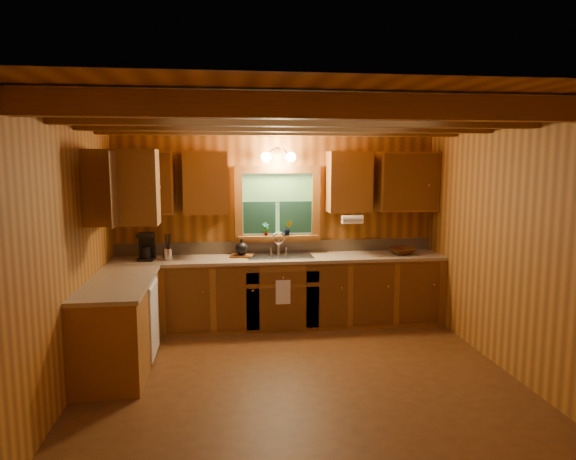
% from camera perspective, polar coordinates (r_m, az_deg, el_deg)
% --- Properties ---
extents(room, '(4.20, 4.20, 4.20)m').
position_cam_1_polar(room, '(4.90, 1.20, -1.83)').
color(room, '#5A3516').
rests_on(room, ground).
extents(ceiling_beams, '(4.20, 2.54, 0.18)m').
position_cam_1_polar(ceiling_beams, '(4.85, 1.25, 12.18)').
color(ceiling_beams, brown).
rests_on(ceiling_beams, room).
extents(base_cabinets, '(4.20, 2.22, 0.86)m').
position_cam_1_polar(base_cabinets, '(6.30, -5.08, -7.81)').
color(base_cabinets, brown).
rests_on(base_cabinets, ground).
extents(countertop, '(4.20, 2.24, 0.04)m').
position_cam_1_polar(countertop, '(6.20, -5.00, -3.78)').
color(countertop, tan).
rests_on(countertop, base_cabinets).
extents(backsplash, '(4.20, 0.02, 0.16)m').
position_cam_1_polar(backsplash, '(6.80, -1.18, -1.87)').
color(backsplash, tan).
rests_on(backsplash, room).
extents(dishwasher_panel, '(0.02, 0.60, 0.80)m').
position_cam_1_polar(dishwasher_panel, '(5.76, -14.71, -9.52)').
color(dishwasher_panel, white).
rests_on(dishwasher_panel, base_cabinets).
extents(upper_cabinets, '(4.19, 1.77, 0.78)m').
position_cam_1_polar(upper_cabinets, '(6.21, -5.94, 5.16)').
color(upper_cabinets, brown).
rests_on(upper_cabinets, room).
extents(window, '(1.12, 0.08, 1.00)m').
position_cam_1_polar(window, '(6.71, -1.17, 2.73)').
color(window, brown).
rests_on(window, room).
extents(window_sill, '(1.06, 0.14, 0.04)m').
position_cam_1_polar(window_sill, '(6.71, -1.12, -0.78)').
color(window_sill, brown).
rests_on(window_sill, room).
extents(wall_sconce, '(0.45, 0.21, 0.17)m').
position_cam_1_polar(wall_sconce, '(6.56, -1.07, 8.17)').
color(wall_sconce, black).
rests_on(wall_sconce, room).
extents(paper_towel_roll, '(0.27, 0.11, 0.11)m').
position_cam_1_polar(paper_towel_roll, '(6.56, 7.17, 1.16)').
color(paper_towel_roll, white).
rests_on(paper_towel_roll, upper_cabinets).
extents(dish_towel, '(0.18, 0.01, 0.30)m').
position_cam_1_polar(dish_towel, '(6.29, -0.55, -6.94)').
color(dish_towel, white).
rests_on(dish_towel, base_cabinets).
extents(sink, '(0.82, 0.48, 0.43)m').
position_cam_1_polar(sink, '(6.54, -0.91, -3.35)').
color(sink, silver).
rests_on(sink, countertop).
extents(coffee_maker, '(0.19, 0.24, 0.34)m').
position_cam_1_polar(coffee_maker, '(6.54, -15.49, -1.77)').
color(coffee_maker, black).
rests_on(coffee_maker, countertop).
extents(utensil_crock, '(0.11, 0.11, 0.32)m').
position_cam_1_polar(utensil_crock, '(6.48, -13.28, -2.56)').
color(utensil_crock, silver).
rests_on(utensil_crock, countertop).
extents(cutting_board, '(0.31, 0.25, 0.02)m').
position_cam_1_polar(cutting_board, '(6.54, -5.19, -2.89)').
color(cutting_board, brown).
rests_on(cutting_board, countertop).
extents(teakettle, '(0.16, 0.16, 0.20)m').
position_cam_1_polar(teakettle, '(6.52, -5.20, -2.08)').
color(teakettle, black).
rests_on(teakettle, cutting_board).
extents(wicker_basket, '(0.39, 0.39, 0.08)m').
position_cam_1_polar(wicker_basket, '(6.85, 12.52, -2.30)').
color(wicker_basket, '#48230C').
rests_on(wicker_basket, countertop).
extents(potted_plant_left, '(0.11, 0.08, 0.18)m').
position_cam_1_polar(potted_plant_left, '(6.67, -2.49, 0.11)').
color(potted_plant_left, brown).
rests_on(potted_plant_left, window_sill).
extents(potted_plant_right, '(0.11, 0.09, 0.20)m').
position_cam_1_polar(potted_plant_right, '(6.69, -0.02, 0.22)').
color(potted_plant_right, brown).
rests_on(potted_plant_right, window_sill).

